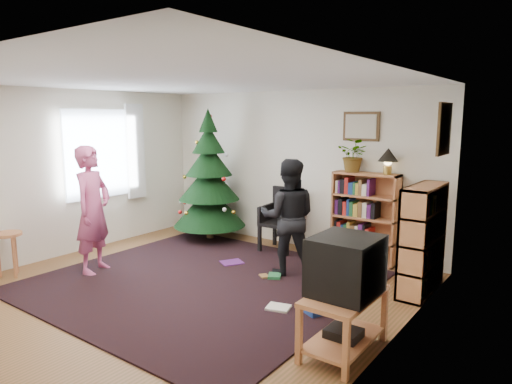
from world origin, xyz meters
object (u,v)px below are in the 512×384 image
Objects in this scene: crt_tv at (345,265)px; stool at (8,243)px; picture_back at (361,126)px; christmas_tree at (209,186)px; person_by_chair at (288,217)px; table_lamp at (388,157)px; potted_plant at (354,155)px; picture_right at (444,129)px; person_standing at (93,210)px; bookshelf_back at (365,217)px; bookshelf_right at (423,238)px; armchair at (284,217)px; tv_stand at (344,317)px.

stool is (-4.42, -0.80, -0.35)m from crt_tv.
christmas_tree reaches higher than picture_back.
person_by_chair is 1.63m from table_lamp.
potted_plant is at bearing 113.19° from crt_tv.
christmas_tree is (-3.79, 0.18, -1.02)m from picture_right.
person_standing is 2.61m from person_by_chair.
stool is 0.38× the size of person_by_chair.
crt_tv is at bearing -110.62° from person_standing.
christmas_tree is 2.15m from person_by_chair.
bookshelf_back and bookshelf_right have the same top height.
christmas_tree is at bearing -172.09° from table_lamp.
picture_back is 2.73m from christmas_tree.
potted_plant reaches higher than bookshelf_right.
stool is at bearing 120.37° from bookshelf_right.
bookshelf_right is 1.87m from crt_tv.
bookshelf_back is at bearing 8.80° from christmas_tree.
tv_stand is at bearing -52.44° from armchair.
crt_tv is 4.50m from stool.
picture_right is 2.84m from armchair.
person_by_chair reaches higher than crt_tv.
bookshelf_back is at bearing 109.37° from tv_stand.
tv_stand is at bearing 10.24° from stool.
potted_plant is (-0.03, -0.14, -0.41)m from picture_back.
bookshelf_right reaches higher than tv_stand.
christmas_tree is at bearing 177.26° from picture_right.
potted_plant is at bearing -139.73° from person_by_chair.
person_by_chair is at bearing -76.30° from person_standing.
person_by_chair is at bearing -59.36° from armchair.
crt_tv is at bearing -66.81° from potted_plant.
picture_back is 0.62× the size of tv_stand.
bookshelf_back is 0.84× the size of person_by_chair.
picture_right is at bearing -28.69° from picture_back.
picture_right is at bearing -27.00° from bookshelf_back.
crt_tv is 0.99× the size of stool.
person_standing reaches higher than crt_tv.
person_by_chair reaches higher than stool.
bookshelf_right is 1.90m from tv_stand.
picture_right is 5.64m from stool.
christmas_tree reaches higher than bookshelf_back.
picture_right reaches higher than tv_stand.
potted_plant reaches higher than person_by_chair.
table_lamp is (-0.60, 2.57, 0.74)m from crt_tv.
crt_tv is at bearing 180.00° from tv_stand.
tv_stand is at bearing -0.00° from crt_tv.
crt_tv is 0.60× the size of armchair.
stool is at bearing -138.60° from table_lamp.
bookshelf_back is (2.64, 0.41, -0.26)m from christmas_tree.
armchair is (-2.17, 2.40, 0.21)m from tv_stand.
armchair is at bearing 132.18° from tv_stand.
tv_stand is (-0.12, -1.86, -0.34)m from bookshelf_right.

